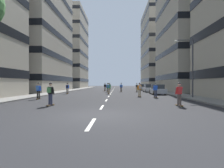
# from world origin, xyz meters

# --- Properties ---
(ground_plane) EXTENTS (160.17, 160.17, 0.00)m
(ground_plane) POSITION_xyz_m (0.00, 26.70, 0.00)
(ground_plane) COLOR #28282B
(sidewalk_left) EXTENTS (2.65, 73.41, 0.14)m
(sidewalk_left) POSITION_xyz_m (-9.79, 30.03, 0.07)
(sidewalk_left) COLOR gray
(sidewalk_left) RESTS_ON ground_plane
(sidewalk_right) EXTENTS (2.65, 73.41, 0.14)m
(sidewalk_right) POSITION_xyz_m (9.79, 30.03, 0.07)
(sidewalk_right) COLOR gray
(sidewalk_right) RESTS_ON ground_plane
(lane_markings) EXTENTS (0.16, 62.20, 0.01)m
(lane_markings) POSITION_xyz_m (0.00, 28.00, 0.00)
(lane_markings) COLOR silver
(lane_markings) RESTS_ON ground_plane
(building_left_mid) EXTENTS (12.28, 18.91, 31.51)m
(building_left_mid) POSITION_xyz_m (-17.19, 27.55, 15.84)
(building_left_mid) COLOR #BCB29E
(building_left_mid) RESTS_ON ground_plane
(building_left_far) EXTENTS (12.28, 16.46, 28.59)m
(building_left_far) POSITION_xyz_m (-17.19, 54.33, 14.38)
(building_left_far) COLOR #B2A893
(building_left_far) RESTS_ON ground_plane
(building_right_mid) EXTENTS (12.28, 16.60, 29.90)m
(building_right_mid) POSITION_xyz_m (17.19, 27.55, 15.04)
(building_right_mid) COLOR #BCB29E
(building_right_mid) RESTS_ON ground_plane
(building_right_far) EXTENTS (12.28, 19.19, 28.40)m
(building_right_far) POSITION_xyz_m (17.19, 54.33, 14.29)
(building_right_far) COLOR #B2A893
(building_right_far) RESTS_ON ground_plane
(parked_car_near) EXTENTS (1.82, 4.40, 1.52)m
(parked_car_near) POSITION_xyz_m (7.26, 17.27, 0.70)
(parked_car_near) COLOR #B2B7BF
(parked_car_near) RESTS_ON ground_plane
(parked_car_mid) EXTENTS (1.82, 4.40, 1.52)m
(parked_car_mid) POSITION_xyz_m (7.26, 32.31, 0.70)
(parked_car_mid) COLOR #B2B7BF
(parked_car_mid) RESTS_ON ground_plane
(parked_car_far) EXTENTS (1.82, 4.40, 1.52)m
(parked_car_far) POSITION_xyz_m (7.26, 24.41, 0.70)
(parked_car_far) COLOR silver
(parked_car_far) RESTS_ON ground_plane
(streetlamp_right) EXTENTS (2.13, 0.30, 6.50)m
(streetlamp_right) POSITION_xyz_m (9.16, 10.22, 4.14)
(streetlamp_right) COLOR #3F3F44
(streetlamp_right) RESTS_ON sidewalk_right
(skater_0) EXTENTS (0.56, 0.92, 1.78)m
(skater_0) POSITION_xyz_m (3.94, 12.71, 1.02)
(skater_0) COLOR brown
(skater_0) RESTS_ON ground_plane
(skater_1) EXTENTS (0.54, 0.91, 1.78)m
(skater_1) POSITION_xyz_m (-6.89, 17.92, 1.02)
(skater_1) COLOR brown
(skater_1) RESTS_ON ground_plane
(skater_2) EXTENTS (0.56, 0.92, 1.78)m
(skater_2) POSITION_xyz_m (-1.64, 28.81, 0.98)
(skater_2) COLOR brown
(skater_2) RESTS_ON ground_plane
(skater_3) EXTENTS (0.57, 0.92, 1.78)m
(skater_3) POSITION_xyz_m (-0.76, 23.63, 1.02)
(skater_3) COLOR brown
(skater_3) RESTS_ON ground_plane
(skater_4) EXTENTS (0.53, 0.90, 1.78)m
(skater_4) POSITION_xyz_m (1.88, 24.90, 1.02)
(skater_4) COLOR brown
(skater_4) RESTS_ON ground_plane
(skater_5) EXTENTS (0.54, 0.91, 1.78)m
(skater_5) POSITION_xyz_m (-7.29, 8.74, 1.02)
(skater_5) COLOR brown
(skater_5) RESTS_ON ground_plane
(skater_6) EXTENTS (0.55, 0.91, 1.78)m
(skater_6) POSITION_xyz_m (-0.78, 33.53, 1.02)
(skater_6) COLOR brown
(skater_6) RESTS_ON ground_plane
(skater_7) EXTENTS (0.56, 0.92, 1.78)m
(skater_7) POSITION_xyz_m (5.60, 11.11, 0.98)
(skater_7) COLOR brown
(skater_7) RESTS_ON ground_plane
(skater_8) EXTENTS (0.56, 0.92, 1.78)m
(skater_8) POSITION_xyz_m (4.93, 24.35, 1.02)
(skater_8) COLOR brown
(skater_8) RESTS_ON ground_plane
(skater_9) EXTENTS (0.56, 0.92, 1.78)m
(skater_9) POSITION_xyz_m (-0.25, 18.13, 1.02)
(skater_9) COLOR brown
(skater_9) RESTS_ON ground_plane
(skater_10) EXTENTS (0.57, 0.92, 1.78)m
(skater_10) POSITION_xyz_m (5.71, 3.76, 0.98)
(skater_10) COLOR brown
(skater_10) RESTS_ON ground_plane
(skater_11) EXTENTS (0.57, 0.92, 1.78)m
(skater_11) POSITION_xyz_m (-3.96, 3.60, 1.02)
(skater_11) COLOR brown
(skater_11) RESTS_ON ground_plane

